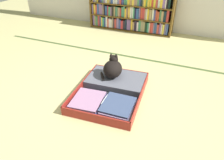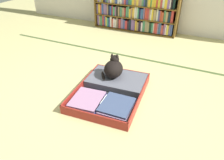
% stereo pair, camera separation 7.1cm
% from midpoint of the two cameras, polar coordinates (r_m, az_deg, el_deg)
% --- Properties ---
extents(ground_plane, '(10.00, 10.00, 0.00)m').
position_cam_midpoint_polar(ground_plane, '(2.20, -1.29, -5.61)').
color(ground_plane, tan).
extents(tatami_border, '(4.80, 0.05, 0.00)m').
position_cam_midpoint_polar(tatami_border, '(3.07, 6.97, 5.95)').
color(tatami_border, '#3F532A').
rests_on(tatami_border, ground_plane).
extents(bookshelf, '(1.62, 0.29, 0.74)m').
position_cam_midpoint_polar(bookshelf, '(4.14, 4.57, 18.40)').
color(bookshelf, brown).
rests_on(bookshelf, ground_plane).
extents(open_suitcase, '(0.75, 0.95, 0.10)m').
position_cam_midpoint_polar(open_suitcase, '(2.28, -1.00, -2.75)').
color(open_suitcase, maroon).
rests_on(open_suitcase, ground_plane).
extents(black_cat, '(0.30, 0.31, 0.27)m').
position_cam_midpoint_polar(black_cat, '(2.37, -0.64, 3.27)').
color(black_cat, black).
rests_on(black_cat, open_suitcase).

